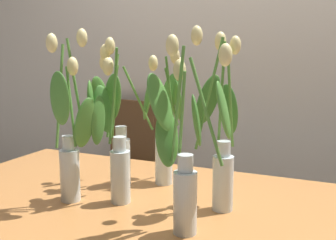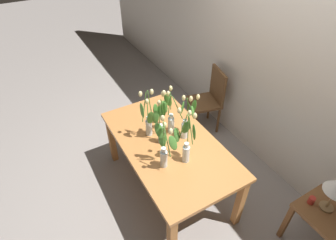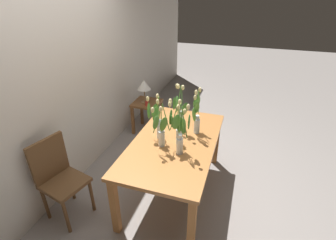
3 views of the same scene
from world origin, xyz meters
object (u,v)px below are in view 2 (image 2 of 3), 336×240
at_px(dining_chair, 210,97).
at_px(pillar_candle, 312,200).
at_px(tulip_vase_4, 161,127).
at_px(tulip_vase_3, 149,120).
at_px(dining_table, 169,148).
at_px(tulip_vase_5, 187,123).
at_px(tulip_vase_2, 171,114).
at_px(tulip_vase_1, 186,143).
at_px(tulip_vase_0, 164,149).
at_px(side_table, 323,219).

height_order(dining_chair, pillar_candle, dining_chair).
bearing_deg(tulip_vase_4, tulip_vase_3, -150.82).
relative_size(dining_chair, pillar_candle, 12.40).
relative_size(dining_table, tulip_vase_5, 3.05).
height_order(tulip_vase_4, tulip_vase_5, tulip_vase_4).
relative_size(dining_table, tulip_vase_2, 2.98).
bearing_deg(dining_chair, tulip_vase_5, -50.34).
height_order(tulip_vase_4, pillar_candle, tulip_vase_4).
relative_size(dining_table, tulip_vase_1, 2.71).
height_order(tulip_vase_0, pillar_candle, tulip_vase_0).
xyz_separation_m(tulip_vase_0, tulip_vase_2, (-0.39, 0.29, 0.02)).
bearing_deg(tulip_vase_4, side_table, 34.69).
relative_size(tulip_vase_2, dining_chair, 0.58).
height_order(tulip_vase_3, dining_chair, tulip_vase_3).
relative_size(tulip_vase_0, dining_chair, 0.60).
height_order(tulip_vase_0, tulip_vase_3, tulip_vase_3).
bearing_deg(tulip_vase_1, tulip_vase_5, 144.68).
bearing_deg(tulip_vase_2, tulip_vase_0, -36.90).
height_order(dining_table, tulip_vase_0, tulip_vase_0).
xyz_separation_m(tulip_vase_0, pillar_candle, (0.90, 1.00, -0.36)).
bearing_deg(tulip_vase_2, tulip_vase_3, -101.58).
bearing_deg(dining_table, tulip_vase_5, 85.49).
distance_m(tulip_vase_0, tulip_vase_4, 0.34).
height_order(dining_table, tulip_vase_2, tulip_vase_2).
height_order(tulip_vase_0, tulip_vase_4, tulip_vase_4).
xyz_separation_m(tulip_vase_2, side_table, (1.42, 0.77, -0.54)).
distance_m(tulip_vase_0, side_table, 1.57).
distance_m(tulip_vase_5, side_table, 1.51).
bearing_deg(tulip_vase_3, tulip_vase_4, 29.18).
xyz_separation_m(tulip_vase_3, tulip_vase_5, (0.20, 0.33, -0.03)).
bearing_deg(tulip_vase_4, tulip_vase_1, 12.47).
height_order(dining_table, pillar_candle, dining_table).
bearing_deg(dining_chair, tulip_vase_0, -53.11).
height_order(dining_table, tulip_vase_5, tulip_vase_5).
xyz_separation_m(dining_table, tulip_vase_2, (-0.14, 0.10, 0.32)).
distance_m(tulip_vase_2, tulip_vase_4, 0.18).
bearing_deg(side_table, tulip_vase_0, -134.28).
relative_size(tulip_vase_1, pillar_candle, 7.86).
height_order(tulip_vase_1, tulip_vase_3, tulip_vase_1).
bearing_deg(tulip_vase_1, dining_chair, 133.05).
height_order(tulip_vase_0, dining_chair, tulip_vase_0).
bearing_deg(dining_table, tulip_vase_4, -139.52).
relative_size(tulip_vase_4, tulip_vase_5, 1.07).
xyz_separation_m(tulip_vase_3, side_table, (1.47, 1.00, -0.52)).
bearing_deg(tulip_vase_3, tulip_vase_0, -8.23).
bearing_deg(tulip_vase_1, pillar_candle, 42.54).
bearing_deg(tulip_vase_1, tulip_vase_4, -167.53).
xyz_separation_m(tulip_vase_1, side_table, (1.00, 0.85, -0.52)).
bearing_deg(tulip_vase_4, tulip_vase_5, 73.14).
bearing_deg(dining_chair, tulip_vase_3, -66.97).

